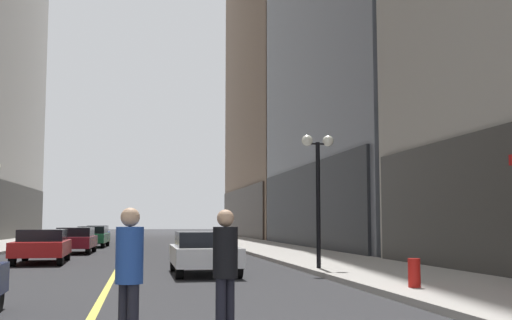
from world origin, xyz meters
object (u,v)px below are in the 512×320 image
Objects in this scene: car_maroon at (75,239)px; pedestrian_in_blue_hoodie at (129,268)px; car_white at (204,251)px; car_red at (42,245)px; car_blue at (98,233)px; street_lamp_right_mid at (318,171)px; car_green at (93,236)px; pedestrian_in_black_coat at (225,264)px; fire_hydrant_right at (414,276)px.

pedestrian_in_blue_hoodie is at bearing -82.93° from car_maroon.
car_white and car_maroon have the same top height.
car_red and car_blue have the same top height.
car_red and car_maroon have the same top height.
pedestrian_in_blue_hoodie is at bearing -115.64° from street_lamp_right_mid.
car_red is 0.99× the size of car_green.
car_green is 33.83m from pedestrian_in_black_coat.
pedestrian_in_black_coat is 2.24× the size of fire_hydrant_right.
pedestrian_in_blue_hoodie is (3.25, -26.21, 0.34)m from car_maroon.
street_lamp_right_mid is (8.70, -22.24, 2.54)m from car_green.
car_white is at bearing 80.19° from pedestrian_in_blue_hoodie.
pedestrian_in_black_coat is at bearing -82.79° from car_green.
pedestrian_in_black_coat reaches higher than car_blue.
car_red reaches higher than fire_hydrant_right.
car_maroon and car_blue have the same top height.
pedestrian_in_black_coat is at bearing 25.44° from pedestrian_in_blue_hoodie.
car_blue is 5.56× the size of fire_hydrant_right.
fire_hydrant_right is at bearing 45.84° from pedestrian_in_black_coat.
car_green and car_blue have the same top height.
car_white is 5.25× the size of fire_hydrant_right.
car_blue is at bearing 96.13° from pedestrian_in_black_coat.
car_maroon is 17.06m from street_lamp_right_mid.
car_blue is at bearing 99.73° from car_white.
car_blue is at bearing 104.44° from fire_hydrant_right.
car_maroon is 5.88× the size of fire_hydrant_right.
street_lamp_right_mid is at bearing 68.50° from pedestrian_in_black_coat.
pedestrian_in_blue_hoodie is 13.40m from street_lamp_right_mid.
street_lamp_right_mid reaches higher than fire_hydrant_right.
car_red is at bearing -93.55° from car_maroon.
pedestrian_in_blue_hoodie reaches higher than car_green.
car_maroon is at bearing -91.93° from car_green.
pedestrian_in_black_coat reaches higher than car_white.
car_red is 23.96m from car_blue.
car_red is 18.79m from pedestrian_in_blue_hoodie.
street_lamp_right_mid is (8.94, -30.45, 2.54)m from car_blue.
car_white is 0.88× the size of car_green.
car_maroon is at bearing 110.06° from car_white.
car_white is 2.33× the size of pedestrian_in_blue_hoodie.
car_maroon is 1.06× the size of street_lamp_right_mid.
car_green is at bearing 88.07° from car_maroon.
street_lamp_right_mid is at bearing -73.63° from car_blue.
street_lamp_right_mid is (4.46, 11.32, 2.20)m from pedestrian_in_black_coat.
pedestrian_in_blue_hoodie is (3.22, -42.37, 0.34)m from car_blue.
car_maroon reaches higher than fire_hydrant_right.
car_red is 11.75m from street_lamp_right_mid.
car_red and car_green have the same top height.
pedestrian_in_blue_hoodie is at bearing -85.65° from car_blue.
car_red is 5.91× the size of fire_hydrant_right.
car_maroon is 16.16m from car_blue.
fire_hydrant_right is at bearing -72.08° from car_green.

